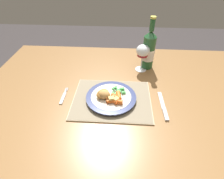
{
  "coord_description": "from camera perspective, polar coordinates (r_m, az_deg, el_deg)",
  "views": [
    {
      "loc": [
        0.0,
        -0.69,
        1.32
      ],
      "look_at": [
        -0.04,
        -0.04,
        0.78
      ],
      "focal_mm": 28.0,
      "sensor_mm": 36.0,
      "label": 1
    }
  ],
  "objects": [
    {
      "name": "placemat",
      "position": [
        0.85,
        -0.13,
        -3.2
      ],
      "size": [
        0.37,
        0.29,
        0.01
      ],
      "color": "tan",
      "rests_on": "dining_table"
    },
    {
      "name": "dining_table",
      "position": [
        0.96,
        2.56,
        -3.93
      ],
      "size": [
        1.48,
        0.97,
        0.74
      ],
      "color": "olive",
      "rests_on": "ground"
    },
    {
      "name": "green_beans_pile",
      "position": [
        0.84,
        1.76,
        -0.71
      ],
      "size": [
        0.07,
        0.08,
        0.02
      ],
      "color": "#4CA84C",
      "rests_on": "dinner_plate"
    },
    {
      "name": "dinner_plate",
      "position": [
        0.84,
        -0.38,
        -2.62
      ],
      "size": [
        0.24,
        0.24,
        0.02
      ],
      "color": "silver",
      "rests_on": "placemat"
    },
    {
      "name": "breaded_croquettes",
      "position": [
        0.81,
        -3.0,
        -1.49
      ],
      "size": [
        0.08,
        0.07,
        0.04
      ],
      "color": "#A87033",
      "rests_on": "dinner_plate"
    },
    {
      "name": "bottle",
      "position": [
        1.05,
        11.8,
        12.45
      ],
      "size": [
        0.07,
        0.07,
        0.3
      ],
      "color": "#23562D",
      "rests_on": "dining_table"
    },
    {
      "name": "glazed_carrots",
      "position": [
        0.8,
        1.35,
        -3.09
      ],
      "size": [
        0.08,
        0.08,
        0.02
      ],
      "color": "#CC5119",
      "rests_on": "dinner_plate"
    },
    {
      "name": "roast_potatoes",
      "position": [
        0.79,
        0.26,
        -3.35
      ],
      "size": [
        0.05,
        0.03,
        0.03
      ],
      "color": "#E5BC66",
      "rests_on": "dinner_plate"
    },
    {
      "name": "wine_glass",
      "position": [
        1.02,
        9.95,
        12.0
      ],
      "size": [
        0.08,
        0.08,
        0.16
      ],
      "color": "silver",
      "rests_on": "dining_table"
    },
    {
      "name": "fork",
      "position": [
        0.89,
        -15.65,
        -2.33
      ],
      "size": [
        0.02,
        0.12,
        0.01
      ],
      "color": "silver",
      "rests_on": "dining_table"
    },
    {
      "name": "ground_plane",
      "position": [
        1.49,
        1.78,
        -22.75
      ],
      "size": [
        6.0,
        6.0,
        0.0
      ],
      "primitive_type": "plane",
      "color": "#383333"
    },
    {
      "name": "table_knife",
      "position": [
        0.84,
        16.41,
        -5.76
      ],
      "size": [
        0.02,
        0.19,
        0.01
      ],
      "color": "silver",
      "rests_on": "dining_table"
    }
  ]
}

